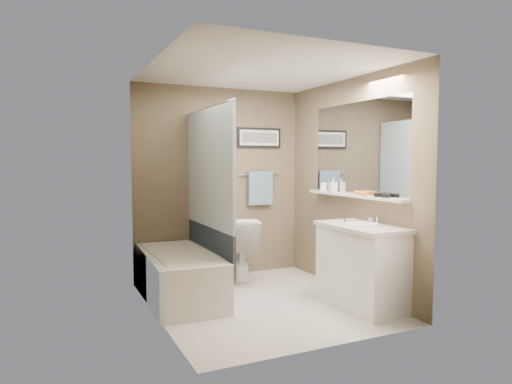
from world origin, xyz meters
name	(u,v)px	position (x,y,z in m)	size (l,w,h in m)	color
ground	(262,302)	(0.00, 0.00, 0.00)	(2.50, 2.50, 0.00)	beige
ceiling	(262,72)	(0.00, 0.00, 2.38)	(2.20, 2.50, 0.04)	silver
wall_back	(220,183)	(0.00, 1.23, 1.20)	(2.20, 0.04, 2.40)	brown
wall_front	(330,197)	(0.00, -1.23, 1.20)	(2.20, 0.04, 2.40)	brown
wall_left	(157,191)	(-1.08, 0.00, 1.20)	(0.04, 2.50, 2.40)	brown
wall_right	(348,186)	(1.08, 0.00, 1.20)	(0.04, 2.50, 2.40)	brown
tile_surround	(146,207)	(-1.09, 0.50, 1.00)	(0.02, 1.55, 2.00)	tan
curtain_rod	(209,108)	(-0.40, 0.50, 2.05)	(0.02, 0.02, 1.55)	silver
curtain_upper	(209,168)	(-0.40, 0.50, 1.40)	(0.03, 1.45, 1.28)	white
curtain_lower	(210,243)	(-0.40, 0.50, 0.58)	(0.03, 1.45, 0.36)	#222F41
mirror	(358,148)	(1.09, -0.15, 1.62)	(0.02, 1.60, 1.00)	silver
shelf	(353,195)	(1.04, -0.15, 1.10)	(0.12, 1.60, 0.03)	silver
towel_bar	(260,174)	(0.55, 1.22, 1.30)	(0.02, 0.02, 0.60)	silver
towel	(260,188)	(0.55, 1.20, 1.12)	(0.34, 0.05, 0.44)	#94C1D8
art_frame	(259,138)	(0.55, 1.23, 1.78)	(0.62, 0.03, 0.26)	black
art_mat	(260,138)	(0.55, 1.22, 1.78)	(0.56, 0.00, 0.20)	white
art_image	(260,138)	(0.55, 1.22, 1.78)	(0.50, 0.00, 0.13)	#595959
door	(386,218)	(0.55, -1.24, 1.00)	(0.80, 0.02, 2.00)	silver
door_handle	(350,220)	(0.22, -1.19, 1.00)	(0.02, 0.02, 0.10)	silver
bathtub	(179,276)	(-0.75, 0.48, 0.25)	(0.70, 1.50, 0.50)	silver
tub_rim	(179,253)	(-0.75, 0.48, 0.50)	(0.56, 1.36, 0.02)	beige
toilet	(238,249)	(0.10, 0.90, 0.40)	(0.45, 0.78, 0.80)	white
vanity	(362,268)	(0.85, -0.56, 0.40)	(0.50, 0.90, 0.80)	white
countertop	(362,227)	(0.84, -0.56, 0.82)	(0.54, 0.96, 0.04)	beige
sink_basin	(361,224)	(0.83, -0.56, 0.85)	(0.34, 0.34, 0.01)	white
faucet_spout	(377,219)	(1.03, -0.56, 0.89)	(0.02, 0.02, 0.10)	silver
faucet_knob	(371,220)	(1.03, -0.46, 0.87)	(0.05, 0.05, 0.05)	silver
candle_bowl_near	(386,196)	(1.04, -0.68, 1.14)	(0.09, 0.09, 0.04)	black
candle_bowl_far	(378,195)	(1.04, -0.56, 1.14)	(0.09, 0.09, 0.04)	black
hair_brush_front	(361,193)	(1.04, -0.29, 1.14)	(0.04, 0.04, 0.22)	orange
pink_comb	(342,193)	(1.04, 0.05, 1.12)	(0.03, 0.16, 0.01)	pink
glass_jar	(323,187)	(1.04, 0.43, 1.17)	(0.08, 0.08, 0.10)	white
soap_bottle	(333,185)	(1.04, 0.23, 1.20)	(0.07, 0.08, 0.16)	#999999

